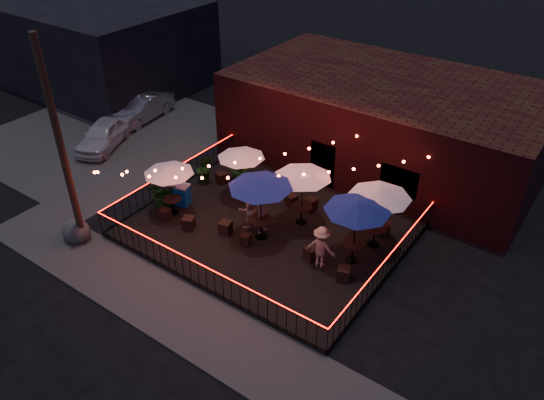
% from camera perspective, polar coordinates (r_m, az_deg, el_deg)
% --- Properties ---
extents(ground, '(110.00, 110.00, 0.00)m').
position_cam_1_polar(ground, '(19.64, -3.84, -6.30)').
color(ground, black).
rests_on(ground, ground).
extents(patio, '(10.00, 8.00, 0.15)m').
position_cam_1_polar(patio, '(20.83, -0.40, -3.29)').
color(patio, black).
rests_on(patio, ground).
extents(sidewalk, '(18.00, 2.50, 0.05)m').
position_cam_1_polar(sidewalk, '(17.92, -10.49, -11.58)').
color(sidewalk, '#403E3B').
rests_on(sidewalk, ground).
extents(parking_lot, '(11.00, 12.00, 0.02)m').
position_cam_1_polar(parking_lot, '(29.54, -17.36, 6.81)').
color(parking_lot, '#403E3B').
rests_on(parking_lot, ground).
extents(brick_building, '(14.00, 8.00, 4.00)m').
position_cam_1_polar(brick_building, '(25.50, 12.14, 8.30)').
color(brick_building, '#3E1112').
rests_on(brick_building, ground).
extents(background_building, '(12.00, 9.00, 5.00)m').
position_cam_1_polar(background_building, '(35.97, -18.06, 15.73)').
color(background_building, black).
rests_on(background_building, ground).
extents(utility_pole, '(0.26, 0.26, 8.00)m').
position_cam_1_polar(utility_pole, '(19.58, -21.71, 5.10)').
color(utility_pole, '#3D2419').
rests_on(utility_pole, ground).
extents(fence_front, '(10.00, 0.04, 1.04)m').
position_cam_1_polar(fence_front, '(18.10, -7.92, -7.95)').
color(fence_front, black).
rests_on(fence_front, patio).
extents(fence_left, '(0.04, 8.00, 1.04)m').
position_cam_1_polar(fence_left, '(23.29, -10.44, 2.22)').
color(fence_left, black).
rests_on(fence_left, patio).
extents(fence_right, '(0.04, 8.00, 1.04)m').
position_cam_1_polar(fence_right, '(18.62, 12.26, -7.12)').
color(fence_right, black).
rests_on(fence_right, patio).
extents(festoon_lights, '(10.02, 8.72, 1.32)m').
position_cam_1_polar(festoon_lights, '(19.79, -3.31, 2.99)').
color(festoon_lights, '#FE4622').
rests_on(festoon_lights, ground).
extents(cafe_table_0, '(2.40, 2.40, 2.20)m').
position_cam_1_polar(cafe_table_0, '(20.99, -11.06, 3.16)').
color(cafe_table_0, black).
rests_on(cafe_table_0, patio).
extents(cafe_table_1, '(2.52, 2.52, 2.18)m').
position_cam_1_polar(cafe_table_1, '(21.76, -3.34, 4.89)').
color(cafe_table_1, black).
rests_on(cafe_table_1, patio).
extents(cafe_table_2, '(3.08, 3.08, 2.64)m').
position_cam_1_polar(cafe_table_2, '(19.01, -1.25, 1.79)').
color(cafe_table_2, black).
rests_on(cafe_table_2, patio).
extents(cafe_table_3, '(2.72, 2.72, 2.45)m').
position_cam_1_polar(cafe_table_3, '(19.96, 3.34, 2.83)').
color(cafe_table_3, black).
rests_on(cafe_table_3, patio).
extents(cafe_table_4, '(2.94, 2.94, 2.56)m').
position_cam_1_polar(cafe_table_4, '(18.11, 9.20, -0.73)').
color(cafe_table_4, black).
rests_on(cafe_table_4, patio).
extents(cafe_table_5, '(2.92, 2.92, 2.51)m').
position_cam_1_polar(cafe_table_5, '(19.04, 11.53, 0.68)').
color(cafe_table_5, black).
rests_on(cafe_table_5, patio).
extents(bistro_chair_0, '(0.44, 0.44, 0.45)m').
position_cam_1_polar(bistro_chair_0, '(21.63, -11.40, -1.51)').
color(bistro_chair_0, black).
rests_on(bistro_chair_0, patio).
extents(bistro_chair_1, '(0.56, 0.56, 0.51)m').
position_cam_1_polar(bistro_chair_1, '(20.91, -8.95, -2.48)').
color(bistro_chair_1, black).
rests_on(bistro_chair_1, patio).
extents(bistro_chair_2, '(0.55, 0.55, 0.49)m').
position_cam_1_polar(bistro_chair_2, '(23.63, -5.45, 2.39)').
color(bistro_chair_2, black).
rests_on(bistro_chair_2, patio).
extents(bistro_chair_3, '(0.44, 0.44, 0.48)m').
position_cam_1_polar(bistro_chair_3, '(23.27, -3.16, 1.95)').
color(bistro_chair_3, black).
rests_on(bistro_chair_3, patio).
extents(bistro_chair_4, '(0.50, 0.50, 0.51)m').
position_cam_1_polar(bistro_chair_4, '(20.51, -5.01, -2.97)').
color(bistro_chair_4, black).
rests_on(bistro_chair_4, patio).
extents(bistro_chair_5, '(0.43, 0.43, 0.42)m').
position_cam_1_polar(bistro_chair_5, '(19.93, -2.86, -4.25)').
color(bistro_chair_5, black).
rests_on(bistro_chair_5, patio).
extents(bistro_chair_6, '(0.51, 0.51, 0.49)m').
position_cam_1_polar(bistro_chair_6, '(22.02, 2.10, -0.02)').
color(bistro_chair_6, black).
rests_on(bistro_chair_6, patio).
extents(bistro_chair_7, '(0.47, 0.47, 0.51)m').
position_cam_1_polar(bistro_chair_7, '(21.79, 4.20, -0.47)').
color(bistro_chair_7, black).
rests_on(bistro_chair_7, patio).
extents(bistro_chair_8, '(0.55, 0.55, 0.51)m').
position_cam_1_polar(bistro_chair_8, '(19.24, 4.22, -5.76)').
color(bistro_chair_8, black).
rests_on(bistro_chair_8, patio).
extents(bistro_chair_9, '(0.55, 0.55, 0.50)m').
position_cam_1_polar(bistro_chair_9, '(18.52, 7.71, -7.90)').
color(bistro_chair_9, black).
rests_on(bistro_chair_9, patio).
extents(bistro_chair_10, '(0.46, 0.46, 0.44)m').
position_cam_1_polar(bistro_chair_10, '(21.19, 7.93, -1.95)').
color(bistro_chair_10, black).
rests_on(bistro_chair_10, patio).
extents(bistro_chair_11, '(0.54, 0.54, 0.49)m').
position_cam_1_polar(bistro_chair_11, '(20.81, 12.06, -3.09)').
color(bistro_chair_11, black).
rests_on(bistro_chair_11, patio).
extents(patron_a, '(0.47, 0.66, 1.71)m').
position_cam_1_polar(patron_a, '(20.13, -1.03, -1.48)').
color(patron_a, tan).
rests_on(patron_a, patio).
extents(patron_b, '(0.92, 1.02, 1.72)m').
position_cam_1_polar(patron_b, '(20.45, -2.56, -0.89)').
color(patron_b, tan).
rests_on(patron_b, patio).
extents(patron_c, '(1.12, 0.72, 1.64)m').
position_cam_1_polar(patron_c, '(18.64, 5.32, -5.07)').
color(patron_c, tan).
rests_on(patron_c, patio).
extents(potted_shrub_a, '(1.60, 1.51, 1.41)m').
position_cam_1_polar(potted_shrub_a, '(22.13, -11.51, 0.85)').
color(potted_shrub_a, '#143D13').
rests_on(potted_shrub_a, patio).
extents(potted_shrub_b, '(0.94, 0.87, 1.38)m').
position_cam_1_polar(potted_shrub_b, '(23.53, -7.26, 3.37)').
color(potted_shrub_b, '#0E330F').
rests_on(potted_shrub_b, patio).
extents(potted_shrub_c, '(0.90, 0.90, 1.38)m').
position_cam_1_polar(potted_shrub_c, '(23.64, -3.59, 3.75)').
color(potted_shrub_c, '#173D11').
rests_on(potted_shrub_c, patio).
extents(cooler, '(0.82, 0.67, 0.94)m').
position_cam_1_polar(cooler, '(22.26, -9.75, 0.58)').
color(cooler, blue).
rests_on(cooler, patio).
extents(boulder, '(1.10, 0.96, 0.80)m').
position_cam_1_polar(boulder, '(21.59, -20.31, -3.15)').
color(boulder, '#403F3B').
rests_on(boulder, ground).
extents(car_white, '(3.00, 4.19, 1.33)m').
position_cam_1_polar(car_white, '(27.99, -17.66, 6.74)').
color(car_white, white).
rests_on(car_white, ground).
extents(car_silver, '(1.94, 4.30, 1.37)m').
position_cam_1_polar(car_silver, '(30.39, -13.87, 9.55)').
color(car_silver, '#9C9CA3').
rests_on(car_silver, ground).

